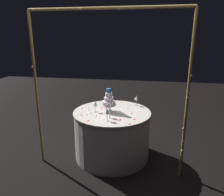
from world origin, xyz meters
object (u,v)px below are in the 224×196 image
main_table (112,134)px  wine_glass_1 (110,110)px  tiered_cake (109,101)px  wine_glass_0 (107,112)px  wine_glass_3 (136,98)px  cake_knife (90,111)px  wine_glass_2 (95,104)px  decorative_arch (107,70)px

main_table → wine_glass_1: size_ratio=7.43×
tiered_cake → wine_glass_0: (-0.05, 0.36, -0.04)m
main_table → wine_glass_3: 0.69m
wine_glass_1 → cake_knife: bearing=-31.9°
main_table → wine_glass_3: size_ratio=7.05×
wine_glass_1 → cake_knife: size_ratio=0.55×
wine_glass_0 → wine_glass_2: bearing=-51.9°
wine_glass_3 → cake_knife: 0.78m
tiered_cake → wine_glass_1: bearing=103.6°
wine_glass_2 → wine_glass_3: (-0.57, -0.41, 0.00)m
tiered_cake → main_table: bearing=-173.5°
main_table → wine_glass_1: bearing=92.8°
wine_glass_0 → wine_glass_1: (-0.01, -0.11, -0.02)m
wine_glass_1 → wine_glass_3: (-0.32, -0.61, 0.01)m
decorative_arch → wine_glass_0: size_ratio=12.33×
decorative_arch → tiered_cake: decorative_arch is taller
tiered_cake → cake_knife: bearing=6.3°
main_table → tiered_cake: size_ratio=3.30×
tiered_cake → wine_glass_0: bearing=98.2°
main_table → wine_glass_2: (0.24, 0.06, 0.48)m
decorative_arch → wine_glass_3: bearing=-115.9°
decorative_arch → wine_glass_2: (0.24, -0.28, -0.55)m
decorative_arch → cake_knife: 0.80m
main_table → wine_glass_3: bearing=-133.6°
cake_knife → wine_glass_1: bearing=148.1°
wine_glass_0 → cake_knife: wine_glass_0 is taller
wine_glass_0 → wine_glass_2: 0.39m
decorative_arch → wine_glass_2: 0.66m
main_table → wine_glass_2: 0.54m
wine_glass_1 → cake_knife: (0.35, -0.22, -0.11)m
decorative_arch → main_table: size_ratio=1.86×
wine_glass_2 → wine_glass_3: bearing=-144.4°
decorative_arch → tiered_cake: bearing=-81.6°
wine_glass_3 → decorative_arch: bearing=64.1°
main_table → tiered_cake: bearing=6.5°
wine_glass_0 → decorative_arch: bearing=-83.6°
cake_knife → tiered_cake: bearing=-173.7°
main_table → wine_glass_0: wine_glass_0 is taller
main_table → wine_glass_3: wine_glass_3 is taller
wine_glass_0 → cake_knife: bearing=-44.3°
wine_glass_2 → tiered_cake: bearing=-164.7°
main_table → cake_knife: size_ratio=4.06×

